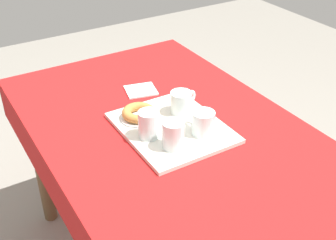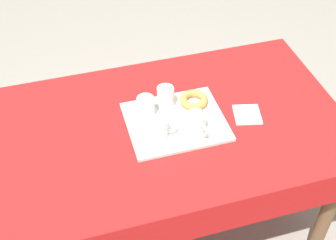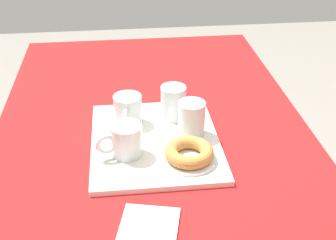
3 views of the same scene
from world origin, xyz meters
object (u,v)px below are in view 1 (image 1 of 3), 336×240
serving_tray (172,128)px  sugar_donut_left (139,113)px  donut_plate_left (139,117)px  tea_mug_left (181,103)px  paper_napkin (141,90)px  tea_mug_right (203,123)px  dining_table (177,157)px  water_glass_far (149,125)px  water_glass_near (173,136)px

serving_tray → sugar_donut_left: sugar_donut_left is taller
donut_plate_left → tea_mug_left: bearing=74.1°
paper_napkin → tea_mug_left: bearing=9.0°
sugar_donut_left → tea_mug_right: bearing=36.1°
serving_tray → tea_mug_right: bearing=36.3°
dining_table → paper_napkin: bearing=173.4°
dining_table → water_glass_far: size_ratio=15.55×
water_glass_far → paper_napkin: water_glass_far is taller
serving_tray → donut_plate_left: size_ratio=2.93×
donut_plate_left → paper_napkin: donut_plate_left is taller
tea_mug_right → sugar_donut_left: bearing=-143.9°
sugar_donut_left → water_glass_far: bearing=-11.5°
serving_tray → paper_napkin: 0.30m
serving_tray → paper_napkin: (-0.30, 0.04, -0.00)m
dining_table → serving_tray: size_ratio=3.72×
paper_napkin → donut_plate_left: bearing=-29.6°
water_glass_near → water_glass_far: 0.10m
dining_table → sugar_donut_left: (-0.14, -0.07, 0.14)m
paper_napkin → water_glass_near: bearing=-13.7°
tea_mug_left → donut_plate_left: 0.16m
serving_tray → tea_mug_left: tea_mug_left is taller
dining_table → water_glass_far: water_glass_far is taller
serving_tray → tea_mug_left: bearing=127.7°
dining_table → tea_mug_right: tea_mug_right is taller
tea_mug_left → sugar_donut_left: bearing=-105.9°
tea_mug_right → water_glass_far: size_ratio=1.25×
water_glass_near → serving_tray: bearing=150.4°
tea_mug_right → donut_plate_left: bearing=-143.9°
donut_plate_left → paper_napkin: (-0.20, 0.11, -0.01)m
serving_tray → donut_plate_left: donut_plate_left is taller
water_glass_near → water_glass_far: bearing=-158.6°
serving_tray → tea_mug_right: (0.09, 0.07, 0.05)m
dining_table → donut_plate_left: 0.20m
donut_plate_left → paper_napkin: size_ratio=1.13×
sugar_donut_left → paper_napkin: 0.23m
tea_mug_right → sugar_donut_left: tea_mug_right is taller
serving_tray → water_glass_far: size_ratio=4.19×
serving_tray → tea_mug_left: (-0.06, 0.08, 0.05)m
water_glass_near → paper_napkin: bearing=166.3°
water_glass_far → paper_napkin: bearing=156.6°
tea_mug_left → sugar_donut_left: 0.16m
paper_napkin → dining_table: bearing=-6.6°
donut_plate_left → paper_napkin: 0.23m
water_glass_near → water_glass_far: size_ratio=1.00×
tea_mug_left → water_glass_near: water_glass_near is taller
dining_table → sugar_donut_left: sugar_donut_left is taller
dining_table → paper_napkin: size_ratio=12.34×
serving_tray → paper_napkin: bearing=172.7°
water_glass_near → water_glass_far: same height
water_glass_near → sugar_donut_left: water_glass_near is taller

